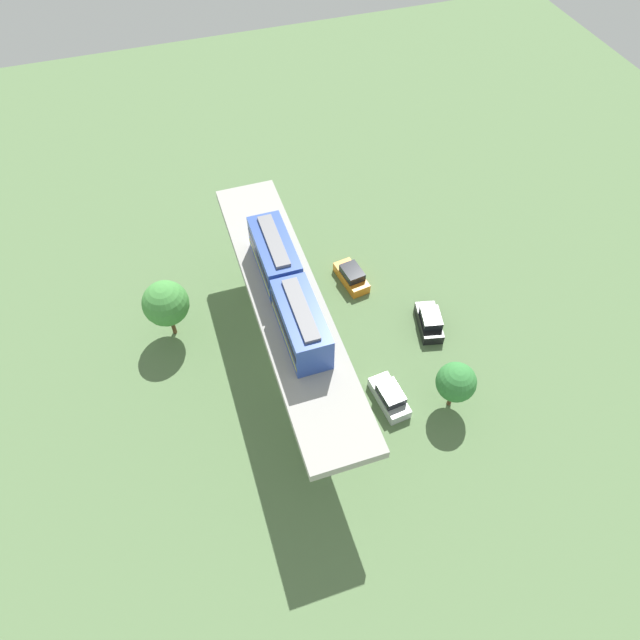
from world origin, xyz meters
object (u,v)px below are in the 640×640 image
object	(u,v)px
tree_near_viaduct	(456,382)
tree_mid_lot	(166,303)
parked_car_black	(429,321)
parked_car_orange	(352,276)
parked_car_silver	(390,397)
train	(287,288)

from	to	relation	value
tree_near_viaduct	tree_mid_lot	distance (m)	24.62
parked_car_black	tree_near_viaduct	distance (m)	8.37
parked_car_orange	parked_car_black	size ratio (longest dim) A/B	0.98
tree_mid_lot	parked_car_orange	bearing A→B (deg)	-177.18
parked_car_silver	parked_car_orange	xyz separation A→B (m)	(-1.61, -13.38, 0.00)
parked_car_black	train	bearing A→B (deg)	12.26
parked_car_silver	tree_near_viaduct	bearing A→B (deg)	153.85
parked_car_black	tree_near_viaduct	size ratio (longest dim) A/B	0.93
parked_car_silver	parked_car_black	world-z (taller)	same
tree_near_viaduct	tree_mid_lot	bearing A→B (deg)	-35.33
train	tree_near_viaduct	bearing A→B (deg)	144.29
train	parked_car_black	world-z (taller)	train
tree_near_viaduct	train	bearing A→B (deg)	-35.71
train	parked_car_black	distance (m)	15.53
parked_car_black	parked_car_silver	bearing A→B (deg)	56.54
parked_car_orange	tree_mid_lot	xyz separation A→B (m)	(17.10, 0.84, 3.27)
parked_car_orange	train	bearing A→B (deg)	33.51
parked_car_silver	tree_near_viaduct	size ratio (longest dim) A/B	0.90
parked_car_silver	tree_mid_lot	bearing A→B (deg)	-44.81
train	parked_car_silver	world-z (taller)	train
parked_car_black	parked_car_orange	bearing A→B (deg)	-44.16
train	tree_near_viaduct	world-z (taller)	train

